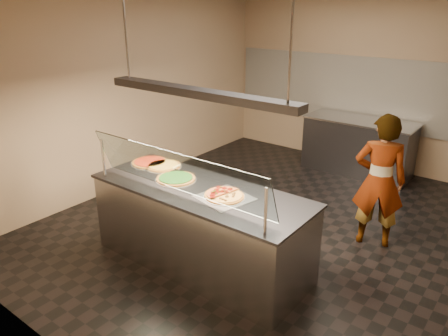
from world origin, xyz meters
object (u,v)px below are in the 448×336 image
Objects in this scene: pizza_cheese at (164,166)px; prep_table at (358,146)px; heat_lamp_housing at (198,93)px; pizza_spinach at (176,178)px; serving_counter at (201,227)px; sneeze_guard at (177,172)px; half_pizza_pepperoni at (217,192)px; half_pizza_sausage at (232,198)px; pizza_tomato at (150,162)px; pizza_spatula at (177,168)px; worker at (379,181)px; perforated_tray at (225,197)px.

pizza_cheese is 3.76m from prep_table.
pizza_spinach is at bearing 176.34° from heat_lamp_housing.
serving_counter is 0.61m from pizza_spinach.
sneeze_guard reaches higher than half_pizza_pepperoni.
pizza_tomato is at bearing 170.51° from half_pizza_sausage.
half_pizza_pepperoni is 1.87× the size of pizza_spatula.
half_pizza_sausage is 0.99× the size of pizza_cheese.
half_pizza_sausage is at bearing -0.23° from half_pizza_pepperoni.
pizza_cheese is at bearing 3.10° from pizza_tomato.
worker reaches higher than prep_table.
pizza_tomato reaches higher than perforated_tray.
pizza_spinach is (-0.71, 0.05, 0.01)m from perforated_tray.
half_pizza_pepperoni is (-0.10, 0.00, 0.03)m from perforated_tray.
sneeze_guard reaches higher than pizza_tomato.
pizza_spatula is (-0.55, 0.22, 0.49)m from serving_counter.
worker is (0.91, 1.67, -0.14)m from half_pizza_sausage.
half_pizza_pepperoni is at bearing -90.41° from prep_table.
pizza_tomato is 2.74m from worker.
half_pizza_pepperoni is 0.99× the size of pizza_cheese.
sneeze_guard is 1.17m from pizza_tomato.
prep_table is (-0.07, 3.83, -0.47)m from perforated_tray.
prep_table is at bearing 86.16° from sneeze_guard.
half_pizza_pepperoni reaches higher than pizza_tomato.
worker is (1.10, 1.67, -0.15)m from half_pizza_pepperoni.
perforated_tray is 1.95m from worker.
pizza_tomato is at bearing 150.45° from sneeze_guard.
pizza_spinach is 1.00× the size of pizza_tomato.
serving_counter is 0.77m from pizza_spatula.
half_pizza_sausage is at bearing -87.55° from prep_table.
pizza_spinach is at bearing -48.12° from pizza_spatula.
half_pizza_pepperoni is at bearing 35.75° from worker.
perforated_tray is at bearing 179.63° from half_pizza_sausage.
serving_counter is 2.16m from worker.
half_pizza_sausage reaches higher than pizza_tomato.
serving_counter is 1.38× the size of prep_table.
serving_counter is at bearing 29.76° from worker.
worker is (1.35, 1.64, 0.35)m from serving_counter.
pizza_spinach is 0.28× the size of worker.
sneeze_guard is at bearing -44.94° from pizza_spinach.
serving_counter is at bearing 176.91° from half_pizza_sausage.
sneeze_guard is 5.16× the size of half_pizza_sausage.
sneeze_guard reaches higher than pizza_spinach.
serving_counter is 0.66m from half_pizza_sausage.
serving_counter is 0.58m from perforated_tray.
sneeze_guard reaches higher than half_pizza_sausage.
pizza_cheese is 0.95× the size of pizza_tomato.
pizza_spinach is at bearing -27.04° from pizza_cheese.
sneeze_guard is at bearing -36.68° from pizza_cheese.
perforated_tray is 1.07m from heat_lamp_housing.
half_pizza_pepperoni is at bearing 179.92° from perforated_tray.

